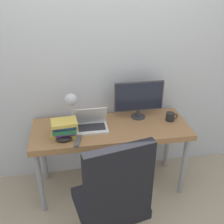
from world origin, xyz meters
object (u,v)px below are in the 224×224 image
book_stack (64,128)px  mug (170,117)px  desk_lamp (71,105)px  laptop (92,124)px  office_chair (114,197)px  monitor (139,98)px  game_controller (64,138)px

book_stack → mug: 1.08m
desk_lamp → laptop: bearing=18.4°
laptop → book_stack: 0.28m
book_stack → mug: (1.08, 0.12, -0.04)m
office_chair → mug: office_chair is taller
monitor → mug: (0.31, -0.13, -0.18)m
game_controller → desk_lamp: bearing=53.0°
mug → game_controller: 1.10m
laptop → desk_lamp: 0.31m
laptop → monitor: size_ratio=0.61×
office_chair → book_stack: office_chair is taller
office_chair → book_stack: 0.80m
desk_lamp → book_stack: size_ratio=1.61×
office_chair → game_controller: office_chair is taller
office_chair → mug: size_ratio=8.87×
monitor → office_chair: size_ratio=0.45×
mug → monitor: bearing=157.8°
monitor → book_stack: 0.82m
book_stack → game_controller: book_stack is taller
desk_lamp → game_controller: size_ratio=2.77×
monitor → office_chair: monitor is taller
office_chair → mug: (0.73, 0.81, 0.19)m
monitor → game_controller: bearing=-157.7°
monitor → desk_lamp: (-0.68, -0.20, 0.07)m
laptop → office_chair: office_chair is taller
desk_lamp → mug: size_ratio=3.27×
mug → laptop: bearing=-178.9°
monitor → mug: bearing=-22.2°
laptop → desk_lamp: (-0.18, -0.06, 0.25)m
monitor → book_stack: (-0.77, -0.25, -0.14)m
book_stack → mug: size_ratio=2.03×
office_chair → book_stack: bearing=116.7°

